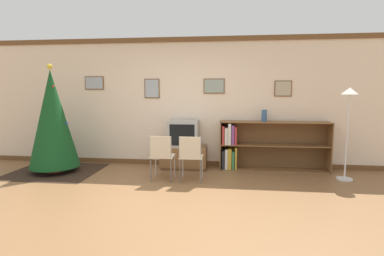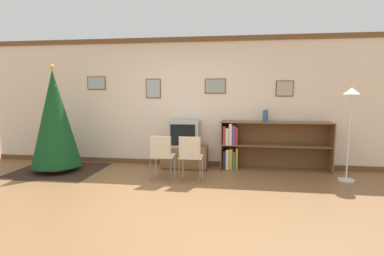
# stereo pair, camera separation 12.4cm
# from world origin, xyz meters

# --- Properties ---
(ground_plane) EXTENTS (24.00, 24.00, 0.00)m
(ground_plane) POSITION_xyz_m (0.00, 0.00, 0.00)
(ground_plane) COLOR brown
(wall_back) EXTENTS (8.87, 0.11, 2.70)m
(wall_back) POSITION_xyz_m (-0.00, 2.32, 1.35)
(wall_back) COLOR beige
(wall_back) RESTS_ON ground_plane
(area_rug) EXTENTS (1.68, 1.46, 0.01)m
(area_rug) POSITION_xyz_m (-2.47, 1.44, 0.00)
(area_rug) COLOR #332319
(area_rug) RESTS_ON ground_plane
(christmas_tree) EXTENTS (0.94, 0.94, 2.10)m
(christmas_tree) POSITION_xyz_m (-2.47, 1.44, 1.05)
(christmas_tree) COLOR maroon
(christmas_tree) RESTS_ON area_rug
(tv_console) EXTENTS (0.94, 0.48, 0.46)m
(tv_console) POSITION_xyz_m (0.02, 2.01, 0.23)
(tv_console) COLOR brown
(tv_console) RESTS_ON ground_plane
(television) EXTENTS (0.61, 0.47, 0.54)m
(television) POSITION_xyz_m (0.02, 2.01, 0.73)
(television) COLOR #9E9E99
(television) RESTS_ON tv_console
(folding_chair_left) EXTENTS (0.40, 0.40, 0.82)m
(folding_chair_left) POSITION_xyz_m (-0.23, 1.09, 0.47)
(folding_chair_left) COLOR beige
(folding_chair_left) RESTS_ON ground_plane
(folding_chair_right) EXTENTS (0.40, 0.40, 0.82)m
(folding_chair_right) POSITION_xyz_m (0.28, 1.09, 0.47)
(folding_chair_right) COLOR beige
(folding_chair_right) RESTS_ON ground_plane
(bookshelf) EXTENTS (2.16, 0.36, 0.99)m
(bookshelf) POSITION_xyz_m (1.51, 2.10, 0.48)
(bookshelf) COLOR brown
(bookshelf) RESTS_ON ground_plane
(vase) EXTENTS (0.11, 0.11, 0.23)m
(vase) POSITION_xyz_m (1.64, 2.10, 1.10)
(vase) COLOR #335684
(vase) RESTS_ON bookshelf
(standing_lamp) EXTENTS (0.28, 0.28, 1.65)m
(standing_lamp) POSITION_xyz_m (3.03, 1.55, 1.27)
(standing_lamp) COLOR silver
(standing_lamp) RESTS_ON ground_plane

